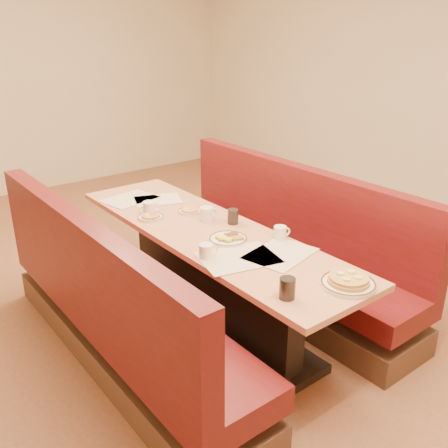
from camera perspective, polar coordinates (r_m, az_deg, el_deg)
ground at (r=3.78m, az=-1.71°, el=-11.22°), size 8.00×8.00×0.00m
room_envelope at (r=3.16m, az=-2.13°, el=19.51°), size 6.04×8.04×2.82m
diner_table at (r=3.58m, az=-1.78°, el=-6.21°), size 0.70×2.50×0.75m
booth_left at (r=3.27m, az=-12.33°, el=-10.00°), size 0.55×2.50×1.05m
booth_right at (r=4.02m, az=6.68°, el=-3.30°), size 0.55×2.50×1.05m
placemat_near_left at (r=3.01m, az=1.65°, el=-3.87°), size 0.53×0.44×0.00m
placemat_near_right at (r=3.08m, az=6.43°, el=-3.37°), size 0.49×0.41×0.00m
placemat_far_left at (r=4.08m, az=-10.71°, el=2.84°), size 0.45×0.37×0.00m
placemat_far_right at (r=4.03m, az=-7.54°, el=2.77°), size 0.43×0.38×0.00m
pancake_plate at (r=2.78m, az=14.02°, el=-6.44°), size 0.30×0.30×0.07m
eggs_plate at (r=3.25m, az=0.43°, el=-1.67°), size 0.26×0.26×0.05m
extra_plate_mid at (r=3.74m, az=-3.93°, el=1.52°), size 0.18×0.18×0.04m
extra_plate_far at (r=3.65m, az=-8.39°, el=0.83°), size 0.20×0.20×0.04m
coffee_mug_a at (r=3.28m, az=6.47°, el=-0.96°), size 0.12×0.08×0.09m
coffee_mug_b at (r=3.00m, az=-2.02°, el=-3.11°), size 0.12×0.09×0.09m
coffee_mug_c at (r=3.56m, az=-1.96°, el=1.16°), size 0.14×0.10×0.10m
coffee_mug_d at (r=3.71m, az=-8.45°, el=1.80°), size 0.14×0.10×0.10m
soda_tumbler_near at (r=2.59m, az=7.24°, el=-7.30°), size 0.08×0.08×0.12m
soda_tumbler_mid at (r=3.51m, az=1.03°, el=0.86°), size 0.08×0.08×0.11m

